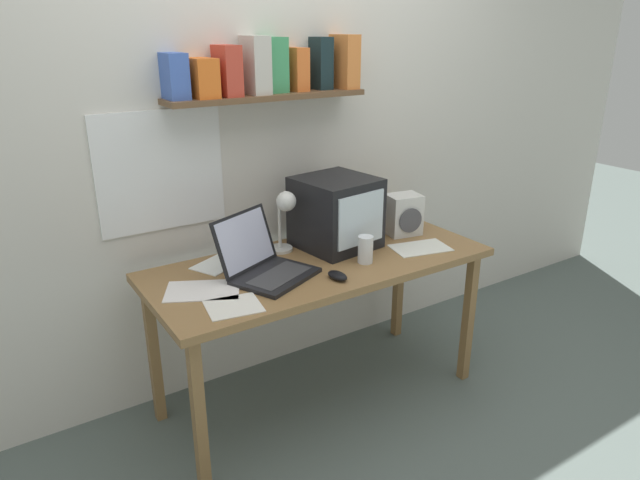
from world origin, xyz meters
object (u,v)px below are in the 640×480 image
(loose_paper_near_laptop, at_px, (203,290))
(open_notebook, at_px, (234,306))
(laptop, at_px, (262,261))
(loose_paper_near_monitor, at_px, (420,248))
(crt_monitor, at_px, (336,213))
(space_heater, at_px, (403,215))
(corner_desk, at_px, (320,274))
(juice_glass, at_px, (365,251))
(printed_handout, at_px, (220,263))
(computer_mouse, at_px, (337,276))
(desk_lamp, at_px, (285,212))

(loose_paper_near_laptop, distance_m, open_notebook, 0.20)
(laptop, height_order, loose_paper_near_monitor, laptop)
(crt_monitor, bearing_deg, space_heater, -14.29)
(corner_desk, xyz_separation_m, open_notebook, (-0.53, -0.20, 0.07))
(crt_monitor, relative_size, loose_paper_near_laptop, 1.09)
(juice_glass, bearing_deg, crt_monitor, 88.27)
(space_heater, height_order, open_notebook, space_heater)
(space_heater, relative_size, printed_handout, 0.73)
(corner_desk, xyz_separation_m, crt_monitor, (0.17, 0.12, 0.24))
(laptop, relative_size, computer_mouse, 3.97)
(crt_monitor, distance_m, printed_handout, 0.60)
(laptop, distance_m, open_notebook, 0.32)
(laptop, xyz_separation_m, loose_paper_near_monitor, (0.78, -0.14, -0.06))
(juice_glass, bearing_deg, loose_paper_near_laptop, 170.67)
(laptop, distance_m, loose_paper_near_laptop, 0.29)
(desk_lamp, height_order, juice_glass, desk_lamp)
(corner_desk, bearing_deg, laptop, 179.55)
(loose_paper_near_monitor, bearing_deg, space_heater, 72.82)
(crt_monitor, xyz_separation_m, space_heater, (0.39, -0.05, -0.07))
(printed_handout, bearing_deg, corner_desk, -28.31)
(corner_desk, distance_m, computer_mouse, 0.23)
(computer_mouse, xyz_separation_m, printed_handout, (-0.35, 0.43, -0.01))
(corner_desk, height_order, desk_lamp, desk_lamp)
(space_heater, relative_size, loose_paper_near_monitor, 0.68)
(computer_mouse, xyz_separation_m, loose_paper_near_laptop, (-0.52, 0.20, -0.01))
(space_heater, xyz_separation_m, loose_paper_near_monitor, (-0.06, -0.21, -0.10))
(loose_paper_near_monitor, bearing_deg, loose_paper_near_laptop, 173.16)
(laptop, relative_size, loose_paper_near_monitor, 1.44)
(space_heater, distance_m, computer_mouse, 0.67)
(corner_desk, relative_size, desk_lamp, 5.19)
(computer_mouse, height_order, open_notebook, computer_mouse)
(desk_lamp, relative_size, loose_paper_near_monitor, 0.99)
(laptop, bearing_deg, computer_mouse, -64.96)
(loose_paper_near_laptop, xyz_separation_m, open_notebook, (0.05, -0.20, 0.00))
(crt_monitor, height_order, printed_handout, crt_monitor)
(corner_desk, xyz_separation_m, printed_handout, (-0.40, 0.22, 0.07))
(loose_paper_near_laptop, distance_m, printed_handout, 0.28)
(juice_glass, xyz_separation_m, computer_mouse, (-0.21, -0.08, -0.04))
(juice_glass, bearing_deg, computer_mouse, -158.51)
(corner_desk, height_order, juice_glass, juice_glass)
(juice_glass, distance_m, printed_handout, 0.66)
(juice_glass, relative_size, loose_paper_near_monitor, 0.41)
(computer_mouse, relative_size, printed_handout, 0.39)
(desk_lamp, distance_m, loose_paper_near_monitor, 0.68)
(corner_desk, height_order, loose_paper_near_monitor, loose_paper_near_monitor)
(crt_monitor, distance_m, space_heater, 0.39)
(space_heater, bearing_deg, desk_lamp, -178.45)
(juice_glass, distance_m, space_heater, 0.44)
(open_notebook, xyz_separation_m, loose_paper_near_monitor, (1.02, 0.07, 0.00))
(corner_desk, height_order, printed_handout, printed_handout)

